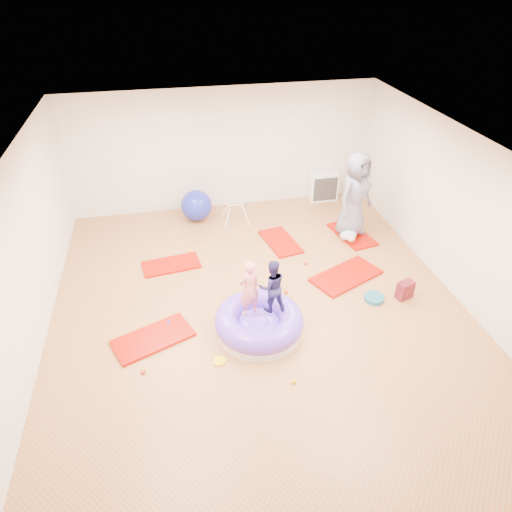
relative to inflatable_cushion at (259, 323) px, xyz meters
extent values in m
cube|color=#A78147|center=(0.13, 0.55, -0.18)|extent=(7.00, 8.00, 0.01)
cube|color=white|center=(0.13, 0.55, 2.62)|extent=(7.00, 8.00, 0.01)
cube|color=beige|center=(0.13, 4.55, 1.22)|extent=(7.00, 0.01, 2.80)
cube|color=beige|center=(0.13, -3.45, 1.22)|extent=(7.00, 0.01, 2.80)
cube|color=beige|center=(-3.37, 0.55, 1.22)|extent=(0.01, 8.00, 2.80)
cube|color=beige|center=(3.63, 0.55, 1.22)|extent=(0.01, 8.00, 2.80)
cube|color=#AE0800|center=(-1.69, 0.15, -0.15)|extent=(1.38, 1.04, 0.05)
cube|color=#AE0800|center=(-1.30, 2.17, -0.15)|extent=(1.17, 0.69, 0.05)
cube|color=#AE0800|center=(1.02, 2.57, -0.15)|extent=(0.76, 1.21, 0.05)
cube|color=#AE0800|center=(1.93, 1.11, -0.15)|extent=(1.49, 1.16, 0.06)
cube|color=#AE0800|center=(2.62, 2.54, -0.15)|extent=(0.80, 1.26, 0.05)
cylinder|color=silver|center=(0.00, 0.00, -0.10)|extent=(1.39, 1.39, 0.16)
torus|color=#6E41DD|center=(0.00, 0.00, 0.05)|extent=(1.43, 1.43, 0.38)
ellipsoid|color=#6E41DD|center=(0.00, 0.00, -0.04)|extent=(0.76, 0.76, 0.34)
imported|color=pink|center=(-0.14, 0.06, 0.73)|extent=(0.42, 0.35, 0.98)
imported|color=navy|center=(0.22, 0.08, 0.70)|extent=(0.46, 0.36, 0.91)
imported|color=slate|center=(2.59, 2.58, 0.78)|extent=(1.06, 0.93, 1.81)
ellipsoid|color=#B9CBF4|center=(2.43, 2.33, -0.02)|extent=(0.36, 0.23, 0.21)
sphere|color=#EDB191|center=(2.43, 2.16, 0.00)|extent=(0.17, 0.17, 0.17)
sphere|color=#FFDB03|center=(-0.91, 2.60, -0.14)|extent=(0.07, 0.07, 0.07)
sphere|color=#CF461B|center=(-1.85, -0.53, -0.14)|extent=(0.07, 0.07, 0.07)
sphere|color=#CF461B|center=(0.69, 0.86, -0.14)|extent=(0.07, 0.07, 0.07)
sphere|color=#CF461B|center=(1.30, 1.67, -0.14)|extent=(0.07, 0.07, 0.07)
sphere|color=#1F2AA9|center=(-1.43, 0.46, -0.14)|extent=(0.07, 0.07, 0.07)
sphere|color=#FFDB03|center=(0.26, -1.15, -0.14)|extent=(0.07, 0.07, 0.07)
sphere|color=#1F2AA9|center=(-0.61, 3.96, 0.18)|extent=(0.70, 0.70, 0.70)
sphere|color=#FF5303|center=(-0.55, 3.96, 0.05)|extent=(0.44, 0.44, 0.44)
cylinder|color=white|center=(0.02, 3.42, 0.07)|extent=(0.17, 0.18, 0.46)
cylinder|color=white|center=(0.02, 3.81, 0.07)|extent=(0.17, 0.18, 0.46)
cylinder|color=white|center=(0.45, 3.42, 0.07)|extent=(0.17, 0.18, 0.46)
cylinder|color=white|center=(0.45, 3.81, 0.07)|extent=(0.17, 0.18, 0.46)
cylinder|color=white|center=(0.23, 3.61, 0.27)|extent=(0.44, 0.03, 0.03)
sphere|color=#CF461B|center=(0.01, 3.61, 0.27)|extent=(0.05, 0.05, 0.05)
sphere|color=#1F2AA9|center=(0.46, 3.61, 0.27)|extent=(0.05, 0.05, 0.05)
cube|color=white|center=(2.55, 4.35, 0.17)|extent=(0.69, 0.33, 0.69)
cube|color=#373433|center=(2.55, 4.18, 0.17)|extent=(0.59, 0.02, 0.59)
cube|color=white|center=(2.55, 4.30, 0.17)|extent=(0.02, 0.23, 0.60)
cube|color=white|center=(2.55, 4.30, 0.17)|extent=(0.60, 0.23, 0.02)
cylinder|color=#206875|center=(2.17, 0.37, -0.14)|extent=(0.35, 0.35, 0.08)
cube|color=#BE293B|center=(2.71, 0.32, -0.01)|extent=(0.33, 0.26, 0.33)
cylinder|color=#FFDB03|center=(-0.72, -0.54, -0.16)|extent=(0.19, 0.19, 0.03)
camera|label=1|loc=(-1.17, -5.38, 4.96)|focal=32.00mm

